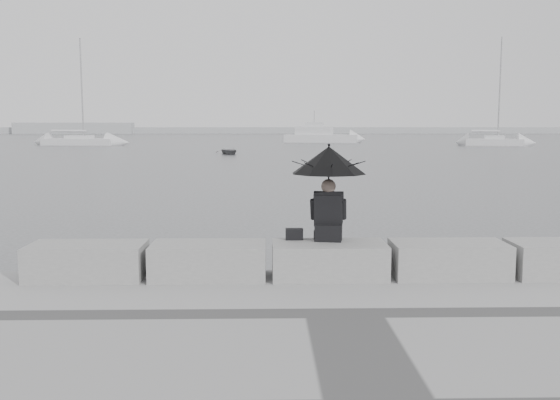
{
  "coord_description": "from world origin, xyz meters",
  "views": [
    {
      "loc": [
        -0.88,
        -9.06,
        2.68
      ],
      "look_at": [
        -0.62,
        3.0,
        1.19
      ],
      "focal_mm": 40.0,
      "sensor_mm": 36.0,
      "label": 1
    }
  ],
  "objects_px": {
    "motor_cruiser": "(321,136)",
    "sailboat_left": "(79,141)",
    "dinghy": "(229,151)",
    "seated_person": "(329,172)",
    "sailboat_right": "(494,141)"
  },
  "relations": [
    {
      "from": "motor_cruiser",
      "to": "sailboat_left",
      "type": "bearing_deg",
      "value": -148.13
    },
    {
      "from": "sailboat_left",
      "to": "dinghy",
      "type": "distance_m",
      "value": 30.03
    },
    {
      "from": "seated_person",
      "to": "dinghy",
      "type": "height_order",
      "value": "seated_person"
    },
    {
      "from": "sailboat_left",
      "to": "dinghy",
      "type": "relative_size",
      "value": 4.32
    },
    {
      "from": "sailboat_left",
      "to": "sailboat_right",
      "type": "xyz_separation_m",
      "value": [
        50.24,
        -2.4,
        0.03
      ]
    },
    {
      "from": "sailboat_left",
      "to": "motor_cruiser",
      "type": "distance_m",
      "value": 32.19
    },
    {
      "from": "sailboat_right",
      "to": "motor_cruiser",
      "type": "bearing_deg",
      "value": 163.39
    },
    {
      "from": "seated_person",
      "to": "sailboat_left",
      "type": "height_order",
      "value": "sailboat_left"
    },
    {
      "from": "seated_person",
      "to": "dinghy",
      "type": "xyz_separation_m",
      "value": [
        -4.15,
        45.4,
        -1.73
      ]
    },
    {
      "from": "sailboat_left",
      "to": "seated_person",
      "type": "bearing_deg",
      "value": -59.37
    },
    {
      "from": "seated_person",
      "to": "sailboat_right",
      "type": "height_order",
      "value": "sailboat_right"
    },
    {
      "from": "motor_cruiser",
      "to": "sailboat_right",
      "type": "bearing_deg",
      "value": -19.19
    },
    {
      "from": "seated_person",
      "to": "sailboat_left",
      "type": "xyz_separation_m",
      "value": [
        -23.75,
        68.16,
        -1.47
      ]
    },
    {
      "from": "motor_cruiser",
      "to": "dinghy",
      "type": "relative_size",
      "value": 3.52
    },
    {
      "from": "sailboat_left",
      "to": "dinghy",
      "type": "height_order",
      "value": "sailboat_left"
    }
  ]
}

